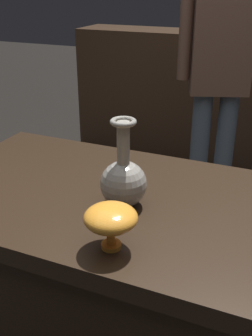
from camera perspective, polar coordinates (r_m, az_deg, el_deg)
The scene contains 6 objects.
display_plinth at distance 1.36m, azimuth 0.38°, elevation -18.93°, with size 1.20×0.64×0.80m.
back_display_shelf at distance 3.24m, azimuth 15.84°, elevation 8.99°, with size 2.60×0.40×0.99m.
vase_centerpiece at distance 1.05m, azimuth -0.46°, elevation -1.69°, with size 0.12×0.12×0.24m.
vase_left_accent at distance 0.89m, azimuth -2.17°, elevation -7.19°, with size 0.12×0.12×0.10m.
shelf_vase_center at distance 3.13m, azimuth 17.30°, elevation 20.29°, with size 0.10×0.10×0.31m.
visitor_center_back at distance 2.35m, azimuth 13.11°, elevation 13.64°, with size 0.45×0.28×1.54m.
Camera 1 is at (0.37, -0.90, 1.35)m, focal length 43.15 mm.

